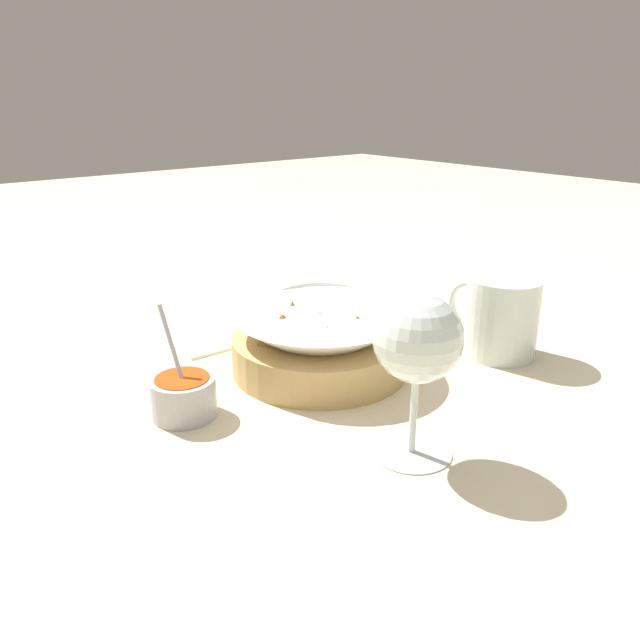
{
  "coord_description": "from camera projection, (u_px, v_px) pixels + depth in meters",
  "views": [
    {
      "loc": [
        -0.58,
        0.43,
        0.33
      ],
      "look_at": [
        -0.03,
        -0.02,
        0.07
      ],
      "focal_mm": 35.0,
      "sensor_mm": 36.0,
      "label": 1
    }
  ],
  "objects": [
    {
      "name": "wine_glass",
      "position": [
        417.0,
        344.0,
        0.56
      ],
      "size": [
        0.08,
        0.08,
        0.16
      ],
      "color": "silver",
      "rests_on": "ground_plane"
    },
    {
      "name": "beer_mug",
      "position": [
        500.0,
        320.0,
        0.81
      ],
      "size": [
        0.13,
        0.09,
        0.1
      ],
      "color": "silver",
      "rests_on": "ground_plane"
    },
    {
      "name": "food_basket",
      "position": [
        319.0,
        344.0,
        0.77
      ],
      "size": [
        0.22,
        0.22,
        0.08
      ],
      "color": "tan",
      "rests_on": "ground_plane"
    },
    {
      "name": "side_plate",
      "position": [
        325.0,
        301.0,
        1.01
      ],
      "size": [
        0.18,
        0.18,
        0.01
      ],
      "color": "white",
      "rests_on": "ground_plane"
    },
    {
      "name": "napkin",
      "position": [
        196.0,
        335.0,
        0.88
      ],
      "size": [
        0.14,
        0.09,
        0.01
      ],
      "color": "white",
      "rests_on": "ground_plane"
    },
    {
      "name": "ground_plane",
      "position": [
        290.0,
        367.0,
        0.79
      ],
      "size": [
        4.0,
        4.0,
        0.0
      ],
      "primitive_type": "plane",
      "color": "beige"
    },
    {
      "name": "sauce_cup",
      "position": [
        183.0,
        395.0,
        0.66
      ],
      "size": [
        0.08,
        0.07,
        0.12
      ],
      "color": "#B7B7BC",
      "rests_on": "ground_plane"
    }
  ]
}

